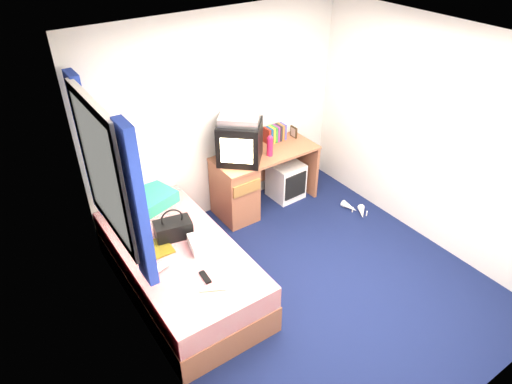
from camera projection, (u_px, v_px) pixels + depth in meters
ground at (310, 283)px, 4.68m from camera, size 3.40×3.40×0.00m
room_shell at (321, 161)px, 3.87m from camera, size 3.40×3.40×3.40m
bed at (180, 268)px, 4.48m from camera, size 1.01×2.00×0.54m
pillow at (146, 202)px, 4.83m from camera, size 0.70×0.55×0.13m
desk at (246, 183)px, 5.52m from camera, size 1.30×0.55×0.75m
storage_cube at (286, 180)px, 5.88m from camera, size 0.40×0.40×0.48m
crt_tv at (240, 142)px, 5.16m from camera, size 0.65×0.65×0.48m
vcr at (239, 119)px, 5.01m from camera, size 0.54×0.53×0.08m
book_row at (275, 134)px, 5.64m from camera, size 0.27×0.13×0.20m
picture_frame at (294, 132)px, 5.75m from camera, size 0.02×0.12×0.14m
pink_water_bottle at (270, 147)px, 5.33m from camera, size 0.08×0.08×0.23m
aerosol_can at (250, 147)px, 5.38m from camera, size 0.05×0.05×0.16m
handbag at (173, 229)px, 4.41m from camera, size 0.39×0.27×0.32m
towel at (206, 242)px, 4.31m from camera, size 0.36×0.32×0.10m
magazine at (160, 247)px, 4.32m from camera, size 0.22×0.29×0.01m
water_bottle at (158, 269)px, 4.04m from camera, size 0.21×0.12×0.07m
colour_swatch_fan at (213, 289)px, 3.87m from camera, size 0.22×0.16×0.01m
remote_control at (205, 277)px, 3.98m from camera, size 0.06×0.16×0.02m
window_assembly at (107, 173)px, 3.78m from camera, size 0.11×1.42×1.40m
white_heels at (356, 210)px, 5.69m from camera, size 0.21×0.40×0.09m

